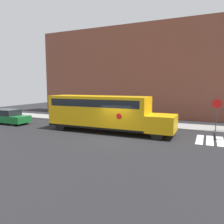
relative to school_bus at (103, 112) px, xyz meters
The scene contains 6 objects.
ground_plane 2.94m from the school_bus, 40.93° to the right, with size 60.00×60.00×0.00m, color black.
sidewalk_strip 5.55m from the school_bus, 70.49° to the left, with size 44.00×3.00×0.15m.
building_backdrop 12.29m from the school_bus, 81.27° to the left, with size 32.00×4.00×11.69m.
school_bus is the anchor object (origin of this frame).
parked_car 11.20m from the school_bus, behind, with size 4.60×1.87×1.54m.
stop_sign 9.83m from the school_bus, 22.75° to the left, with size 0.79×0.10×2.90m.
Camera 1 is at (6.61, -15.49, 4.03)m, focal length 35.00 mm.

